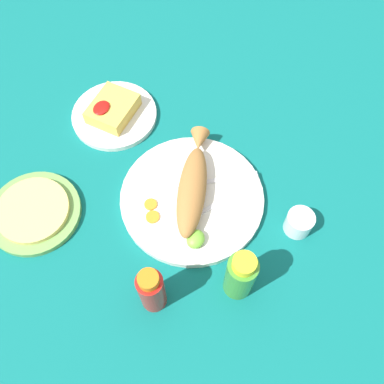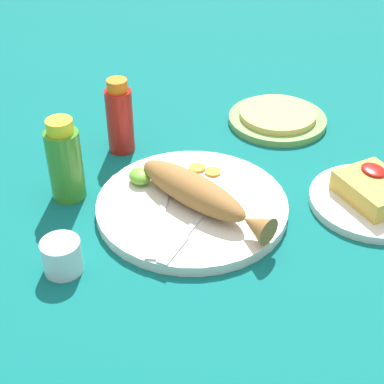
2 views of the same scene
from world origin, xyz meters
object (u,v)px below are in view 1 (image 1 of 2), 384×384
(fried_fish, at_px, (193,184))
(tortilla_plate, at_px, (35,213))
(side_plate_fries, at_px, (115,115))
(salt_cup, at_px, (299,223))
(fork_near, at_px, (223,179))
(hot_sauce_bottle_red, at_px, (152,290))
(fork_far, at_px, (229,197))
(main_plate, at_px, (192,198))
(hot_sauce_bottle_green, at_px, (240,275))

(fried_fish, distance_m, tortilla_plate, 0.35)
(side_plate_fries, bearing_deg, salt_cup, 80.41)
(fork_near, height_order, hot_sauce_bottle_red, hot_sauce_bottle_red)
(side_plate_fries, bearing_deg, fork_far, 75.29)
(main_plate, relative_size, salt_cup, 5.45)
(salt_cup, relative_size, tortilla_plate, 0.29)
(fork_far, xyz_separation_m, side_plate_fries, (-0.09, -0.35, -0.01))
(hot_sauce_bottle_red, bearing_deg, hot_sauce_bottle_green, 125.81)
(fork_near, bearing_deg, tortilla_plate, -178.78)
(hot_sauce_bottle_green, bearing_deg, fried_fish, -131.07)
(main_plate, relative_size, fork_near, 2.01)
(main_plate, xyz_separation_m, salt_cup, (-0.04, 0.23, 0.01))
(hot_sauce_bottle_green, bearing_deg, fork_near, -148.76)
(fried_fish, distance_m, side_plate_fries, 0.30)
(fork_far, bearing_deg, fork_near, 74.84)
(fork_far, height_order, salt_cup, salt_cup)
(fried_fish, height_order, fork_near, fried_fish)
(fork_far, bearing_deg, hot_sauce_bottle_red, -155.68)
(hot_sauce_bottle_green, bearing_deg, side_plate_fries, -120.36)
(hot_sauce_bottle_green, height_order, side_plate_fries, hot_sauce_bottle_green)
(fork_near, xyz_separation_m, tortilla_plate, (0.25, -0.34, -0.01))
(main_plate, bearing_deg, salt_cup, 99.56)
(fork_near, height_order, tortilla_plate, fork_near)
(fork_far, xyz_separation_m, tortilla_plate, (0.22, -0.37, -0.01))
(fork_near, height_order, fork_far, same)
(fork_far, relative_size, hot_sauce_bottle_red, 1.10)
(fried_fish, distance_m, hot_sauce_bottle_green, 0.23)
(fried_fish, relative_size, fork_far, 1.68)
(fried_fish, distance_m, salt_cup, 0.24)
(fried_fish, xyz_separation_m, fork_near, (-0.05, 0.05, -0.02))
(hot_sauce_bottle_red, relative_size, hot_sauce_bottle_green, 0.99)
(salt_cup, bearing_deg, hot_sauce_bottle_red, -36.45)
(hot_sauce_bottle_green, distance_m, side_plate_fries, 0.52)
(hot_sauce_bottle_red, height_order, hot_sauce_bottle_green, hot_sauce_bottle_green)
(fried_fish, relative_size, hot_sauce_bottle_green, 1.83)
(main_plate, distance_m, salt_cup, 0.24)
(side_plate_fries, bearing_deg, fried_fish, 68.05)
(main_plate, distance_m, side_plate_fries, 0.30)
(main_plate, relative_size, hot_sauce_bottle_red, 2.18)
(fried_fish, bearing_deg, hot_sauce_bottle_red, -10.70)
(fork_far, height_order, tortilla_plate, fork_far)
(fork_near, bearing_deg, hot_sauce_bottle_green, -94.15)
(hot_sauce_bottle_red, xyz_separation_m, side_plate_fries, (-0.36, -0.31, -0.06))
(main_plate, bearing_deg, tortilla_plate, -58.09)
(main_plate, xyz_separation_m, hot_sauce_bottle_red, (0.23, 0.03, 0.06))
(fork_far, relative_size, side_plate_fries, 0.77)
(hot_sauce_bottle_red, bearing_deg, main_plate, -172.39)
(hot_sauce_bottle_red, bearing_deg, tortilla_plate, -98.82)
(main_plate, xyz_separation_m, fried_fish, (-0.02, -0.01, 0.03))
(salt_cup, relative_size, side_plate_fries, 0.28)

